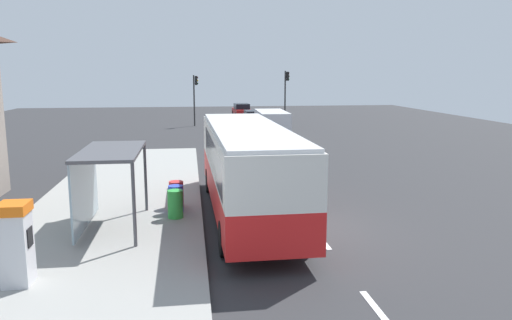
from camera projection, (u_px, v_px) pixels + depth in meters
name	position (u px, v px, depth m)	size (l,w,h in m)	color
ground_plane	(252.00, 158.00, 30.06)	(56.00, 92.00, 0.04)	#2D2D30
sidewalk_platform	(113.00, 216.00, 17.49)	(6.20, 30.00, 0.18)	#999993
lane_stripe_seg_0	(380.00, 314.00, 10.56)	(0.16, 2.20, 0.01)	silver
lane_stripe_seg_1	(320.00, 237.00, 15.44)	(0.16, 2.20, 0.01)	silver
lane_stripe_seg_2	(288.00, 198.00, 20.32)	(0.16, 2.20, 0.01)	silver
lane_stripe_seg_3	(269.00, 174.00, 25.20)	(0.16, 2.20, 0.01)	silver
lane_stripe_seg_4	(256.00, 157.00, 30.09)	(0.16, 2.20, 0.01)	silver
lane_stripe_seg_5	(247.00, 145.00, 34.97)	(0.16, 2.20, 0.01)	silver
lane_stripe_seg_6	(239.00, 136.00, 39.85)	(0.16, 2.20, 0.01)	silver
lane_stripe_seg_7	(234.00, 129.00, 44.73)	(0.16, 2.20, 0.01)	silver
bus	(247.00, 165.00, 17.39)	(2.66, 11.04, 3.21)	red
white_van	(272.00, 124.00, 35.98)	(2.16, 5.26, 2.30)	silver
sedan_near	(242.00, 110.00, 57.30)	(1.98, 4.47, 1.52)	#A51919
sedan_far	(254.00, 118.00, 46.80)	(1.88, 4.42, 1.52)	#A51919
ticket_machine	(16.00, 243.00, 11.47)	(0.66, 0.76, 1.94)	silver
recycling_bin_green	(175.00, 204.00, 16.87)	(0.52, 0.52, 0.95)	green
recycling_bin_blue	(176.00, 199.00, 17.55)	(0.52, 0.52, 0.95)	blue
recycling_bin_red	(176.00, 194.00, 18.24)	(0.52, 0.52, 0.95)	red
traffic_light_near_side	(286.00, 90.00, 47.48)	(0.49, 0.28, 5.18)	#2D2D2D
traffic_light_far_side	(195.00, 92.00, 47.19)	(0.49, 0.28, 4.79)	#2D2D2D
bus_shelter	(101.00, 168.00, 15.53)	(1.80, 4.00, 2.50)	#4C4C51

